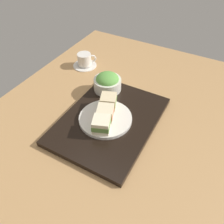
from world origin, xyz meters
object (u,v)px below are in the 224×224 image
Objects in this scene: sandwich_far at (108,101)px; salad_bowl at (107,82)px; sandwich_middle at (105,113)px; coffee_cup at (85,61)px; sandwich_near at (102,125)px; sandwich_plate at (105,118)px.

salad_bowl reaches higher than sandwich_far.
sandwich_far is at bearing 19.01° from sandwich_middle.
salad_bowl is at bearing -122.83° from coffee_cup.
sandwich_near is 0.66× the size of coffee_cup.
sandwich_plate is 19.26cm from salad_bowl.
sandwich_near is 12.76cm from sandwich_far.
sandwich_near is 48.84cm from coffee_cup.
sandwich_far is at bearing 19.01° from sandwich_near.
sandwich_near reaches higher than sandwich_plate.
sandwich_far reaches higher than sandwich_plate.
coffee_cup is (13.75, 21.31, -2.83)cm from salad_bowl.
salad_bowl is (16.90, 8.73, 3.06)cm from sandwich_plate.
coffee_cup is at bearing 44.43° from sandwich_plate.
sandwich_near is 1.00× the size of sandwich_far.
sandwich_near is at bearing -154.76° from salad_bowl.
sandwich_middle is at bearing -152.67° from salad_bowl.
sandwich_middle reaches higher than coffee_cup.
sandwich_plate is 1.68× the size of coffee_cup.
sandwich_far is at bearing -148.52° from salad_bowl.
coffee_cup is (36.67, 32.12, -3.03)cm from sandwich_near.
coffee_cup reaches higher than sandwich_plate.
coffee_cup is at bearing 57.17° from salad_bowl.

